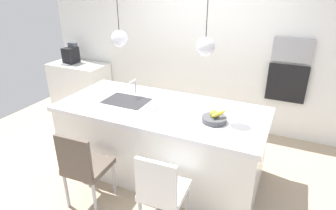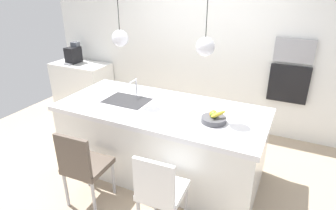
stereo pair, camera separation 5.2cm
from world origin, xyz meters
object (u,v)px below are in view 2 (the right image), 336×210
at_px(microwave, 294,50).
at_px(chair_near, 83,165).
at_px(fruit_bowl, 214,118).
at_px(coffee_machine, 73,54).
at_px(chair_middle, 160,190).
at_px(oven, 288,84).

distance_m(microwave, chair_near, 3.19).
xyz_separation_m(fruit_bowl, coffee_machine, (-3.24, 1.38, 0.05)).
distance_m(fruit_bowl, chair_middle, 0.95).
height_order(microwave, chair_middle, microwave).
bearing_deg(coffee_machine, chair_near, -46.55).
relative_size(coffee_machine, chair_near, 0.41).
bearing_deg(chair_middle, chair_near, -179.89).
bearing_deg(oven, fruit_bowl, -110.49).
bearing_deg(microwave, oven, 0.00).
xyz_separation_m(coffee_machine, oven, (3.86, 0.30, -0.10)).
distance_m(oven, chair_near, 3.09).
xyz_separation_m(coffee_machine, chair_middle, (3.00, -2.20, -0.49)).
relative_size(microwave, oven, 0.96).
distance_m(fruit_bowl, coffee_machine, 3.52).
xyz_separation_m(microwave, chair_near, (-1.78, -2.50, -0.88)).
height_order(oven, chair_near, oven).
bearing_deg(chair_middle, coffee_machine, 143.75).
relative_size(coffee_machine, oven, 0.68).
xyz_separation_m(chair_near, chair_middle, (0.91, 0.00, -0.00)).
bearing_deg(fruit_bowl, chair_near, -144.64).
relative_size(microwave, chair_middle, 0.59).
bearing_deg(chair_near, chair_middle, 0.11).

